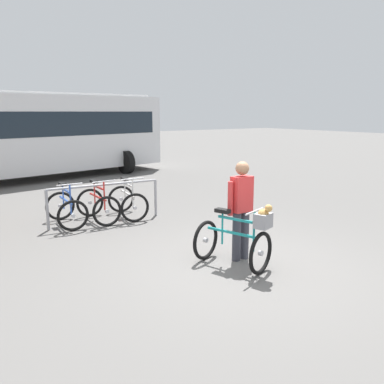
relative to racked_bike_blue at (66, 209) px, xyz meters
name	(u,v)px	position (x,y,z in m)	size (l,w,h in m)	color
ground_plane	(241,266)	(1.55, -3.90, -0.37)	(80.00, 80.00, 0.00)	#605E5B
bike_rack_rail	(105,194)	(0.79, -0.24, 0.27)	(2.50, 0.24, 0.88)	#99999E
racked_bike_blue	(66,209)	(0.00, 0.00, 0.00)	(0.70, 1.13, 0.97)	black
racked_bike_red	(98,205)	(0.70, -0.05, 0.00)	(0.66, 1.11, 0.97)	black
racked_bike_white	(128,202)	(1.40, -0.10, 0.00)	(0.79, 1.17, 0.97)	black
featured_bicycle	(239,238)	(1.47, -3.92, 0.12)	(0.96, 1.26, 1.09)	black
person_with_featured_bike	(241,206)	(1.75, -3.65, 0.54)	(0.53, 0.22, 1.64)	#383842
bus_distant	(29,131)	(0.86, 6.79, 1.37)	(10.27, 4.45, 3.08)	silver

